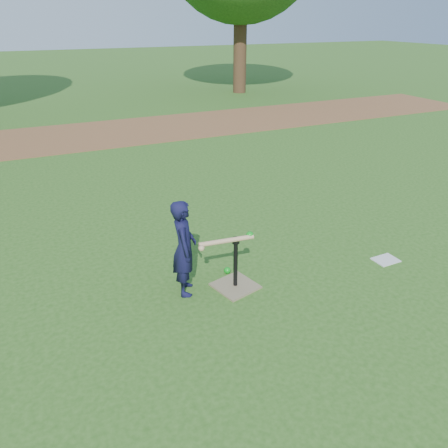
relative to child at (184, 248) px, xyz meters
name	(u,v)px	position (x,y,z in m)	size (l,w,h in m)	color
ground	(204,283)	(0.23, 0.06, -0.54)	(80.00, 80.00, 0.00)	#285116
dirt_strip	(91,135)	(0.23, 7.56, -0.53)	(24.00, 3.00, 0.01)	brown
child	(184,248)	(0.00, 0.00, 0.00)	(0.39, 0.26, 1.08)	black
wiffle_ball_ground	(227,270)	(0.57, 0.13, -0.50)	(0.08, 0.08, 0.08)	#0D9418
clipboard	(386,260)	(2.48, -0.42, -0.53)	(0.30, 0.23, 0.01)	silver
batting_tee	(235,278)	(0.53, -0.16, -0.43)	(0.52, 0.52, 0.61)	#7F6F51
swing_action	(229,240)	(0.43, -0.19, 0.08)	(0.64, 0.13, 0.08)	tan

